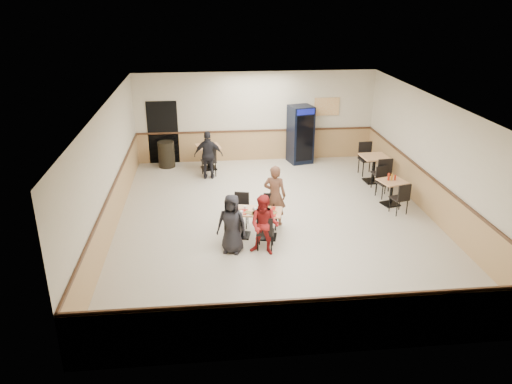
{
  "coord_description": "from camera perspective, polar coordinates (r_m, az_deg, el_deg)",
  "views": [
    {
      "loc": [
        -1.69,
        -11.31,
        5.44
      ],
      "look_at": [
        -0.57,
        -0.5,
        1.03
      ],
      "focal_mm": 35.0,
      "sensor_mm": 36.0,
      "label": 1
    }
  ],
  "objects": [
    {
      "name": "room_shell",
      "position": [
        15.09,
        7.68,
        3.1
      ],
      "size": [
        10.0,
        10.0,
        10.0
      ],
      "color": "silver",
      "rests_on": "ground"
    },
    {
      "name": "diner_woman_right",
      "position": [
        10.88,
        0.97,
        -3.81
      ],
      "size": [
        0.82,
        0.74,
        1.38
      ],
      "primitive_type": "imported",
      "rotation": [
        0.0,
        0.0,
        -0.4
      ],
      "color": "maroon",
      "rests_on": "ground"
    },
    {
      "name": "main_chairs",
      "position": [
        11.71,
        -0.39,
        -3.24
      ],
      "size": [
        1.42,
        1.69,
        0.86
      ],
      "rotation": [
        0.0,
        0.0,
        -0.23
      ],
      "color": "black",
      "rests_on": "ground"
    },
    {
      "name": "trash_bin",
      "position": [
        16.69,
        -10.2,
        4.25
      ],
      "size": [
        0.54,
        0.54,
        0.85
      ],
      "primitive_type": "cylinder",
      "color": "black",
      "rests_on": "ground"
    },
    {
      "name": "main_table",
      "position": [
        11.7,
        -0.17,
        -3.16
      ],
      "size": [
        1.37,
        0.9,
        0.68
      ],
      "rotation": [
        0.0,
        0.0,
        -0.23
      ],
      "color": "black",
      "rests_on": "ground"
    },
    {
      "name": "ground",
      "position": [
        12.67,
        2.32,
        -3.35
      ],
      "size": [
        10.0,
        10.0,
        0.0
      ],
      "primitive_type": "plane",
      "color": "beige",
      "rests_on": "ground"
    },
    {
      "name": "side_table_far_chair_south",
      "position": [
        14.91,
        14.11,
        2.14
      ],
      "size": [
        0.52,
        0.52,
        1.04
      ],
      "primitive_type": null,
      "rotation": [
        0.0,
        0.0,
        3.22
      ],
      "color": "black",
      "rests_on": "ground"
    },
    {
      "name": "diner_woman_left",
      "position": [
        10.97,
        -2.78,
        -3.65
      ],
      "size": [
        0.77,
        0.62,
        1.36
      ],
      "primitive_type": "imported",
      "rotation": [
        0.0,
        0.0,
        -0.33
      ],
      "color": "black",
      "rests_on": "ground"
    },
    {
      "name": "back_table_chair_lone",
      "position": [
        15.69,
        -5.43,
        3.62
      ],
      "size": [
        0.53,
        0.53,
        0.99
      ],
      "primitive_type": null,
      "rotation": [
        0.0,
        0.0,
        3.33
      ],
      "color": "black",
      "rests_on": "ground"
    },
    {
      "name": "side_table_near",
      "position": [
        13.94,
        15.25,
        0.35
      ],
      "size": [
        0.8,
        0.8,
        0.69
      ],
      "rotation": [
        0.0,
        0.0,
        0.27
      ],
      "color": "black",
      "rests_on": "ground"
    },
    {
      "name": "tabletop_clutter",
      "position": [
        11.54,
        -0.07,
        -2.17
      ],
      "size": [
        1.12,
        0.63,
        0.12
      ],
      "rotation": [
        0.0,
        0.0,
        -0.23
      ],
      "color": "#AF160B",
      "rests_on": "main_table"
    },
    {
      "name": "back_table",
      "position": [
        16.28,
        -5.47,
        4.4
      ],
      "size": [
        0.85,
        0.85,
        0.78
      ],
      "rotation": [
        0.0,
        0.0,
        0.18
      ],
      "color": "black",
      "rests_on": "ground"
    },
    {
      "name": "side_table_far_chair_north",
      "position": [
        16.08,
        12.58,
        3.73
      ],
      "size": [
        0.52,
        0.52,
        1.04
      ],
      "primitive_type": null,
      "rotation": [
        0.0,
        0.0,
        0.08
      ],
      "color": "black",
      "rests_on": "ground"
    },
    {
      "name": "side_table_near_chair_north",
      "position": [
        14.43,
        14.48,
        1.09
      ],
      "size": [
        0.5,
        0.5,
        0.88
      ],
      "primitive_type": null,
      "rotation": [
        0.0,
        0.0,
        0.27
      ],
      "color": "black",
      "rests_on": "ground"
    },
    {
      "name": "lone_diner",
      "position": [
        15.36,
        -5.45,
        4.22
      ],
      "size": [
        0.9,
        0.43,
        1.5
      ],
      "primitive_type": "imported",
      "rotation": [
        0.0,
        0.0,
        3.07
      ],
      "color": "black",
      "rests_on": "ground"
    },
    {
      "name": "condiment_caddy",
      "position": [
        13.86,
        15.19,
        1.66
      ],
      "size": [
        0.23,
        0.06,
        0.2
      ],
      "color": "#AE210C",
      "rests_on": "side_table_near"
    },
    {
      "name": "side_table_far",
      "position": [
        15.48,
        13.32,
        3.06
      ],
      "size": [
        0.83,
        0.83,
        0.82
      ],
      "rotation": [
        0.0,
        0.0,
        0.08
      ],
      "color": "black",
      "rests_on": "ground"
    },
    {
      "name": "side_table_near_chair_south",
      "position": [
        13.47,
        16.05,
        -0.61
      ],
      "size": [
        0.5,
        0.5,
        0.88
      ],
      "primitive_type": null,
      "rotation": [
        0.0,
        0.0,
        3.41
      ],
      "color": "black",
      "rests_on": "ground"
    },
    {
      "name": "pepsi_cooler",
      "position": [
        16.82,
        5.1,
        6.57
      ],
      "size": [
        0.87,
        0.87,
        1.92
      ],
      "rotation": [
        0.0,
        0.0,
        0.23
      ],
      "color": "black",
      "rests_on": "ground"
    },
    {
      "name": "diner_man_opposite",
      "position": [
        12.23,
        2.15,
        -0.38
      ],
      "size": [
        0.65,
        0.54,
        1.54
      ],
      "primitive_type": "imported",
      "rotation": [
        0.0,
        0.0,
        2.79
      ],
      "color": "brown",
      "rests_on": "ground"
    }
  ]
}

